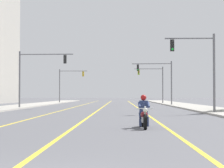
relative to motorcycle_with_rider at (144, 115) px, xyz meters
The scene contains 11 objects.
lane_stripe_center 33.58m from the motorcycle_with_rider, 95.30° to the left, with size 0.16×100.00×0.01m, color yellow.
lane_stripe_left 34.06m from the motorcycle_with_rider, 100.99° to the left, with size 0.16×100.00×0.01m, color yellow.
lane_stripe_right 33.45m from the motorcycle_with_rider, 88.31° to the left, with size 0.16×100.00×0.01m, color yellow.
sidewalk_kerb_right 29.46m from the motorcycle_with_rider, 74.83° to the left, with size 4.40×110.00×0.14m, color #ADA89E.
sidewalk_kerb_left 31.40m from the motorcycle_with_rider, 115.10° to the left, with size 4.40×110.00×0.14m, color #ADA89E.
motorcycle_with_rider is the anchor object (origin of this frame).
traffic_signal_near_right 14.79m from the motorcycle_with_rider, 68.89° to the left, with size 3.88×0.37×6.20m.
traffic_signal_near_left 27.56m from the motorcycle_with_rider, 111.80° to the left, with size 5.93×0.46×6.20m.
traffic_signal_mid_right 38.85m from the motorcycle_with_rider, 83.22° to the left, with size 5.59×0.49×6.20m.
traffic_signal_mid_left 56.26m from the motorcycle_with_rider, 100.81° to the left, with size 5.17×0.37×6.20m.
traffic_signal_far_right 49.78m from the motorcycle_with_rider, 84.46° to the left, with size 4.83×0.37×6.20m.
Camera 1 is at (1.74, -6.03, 1.44)m, focal length 64.22 mm.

